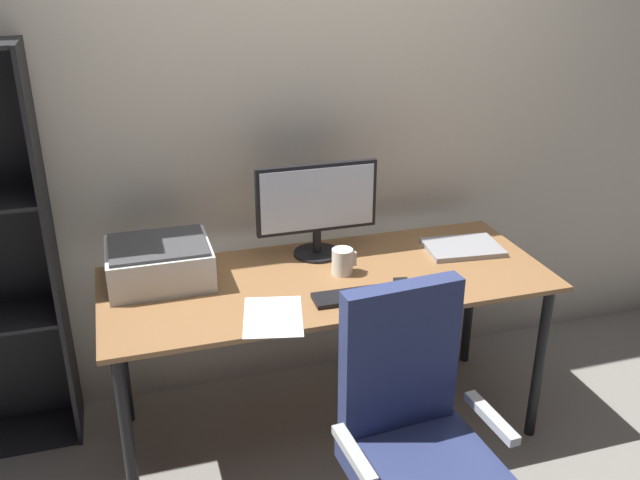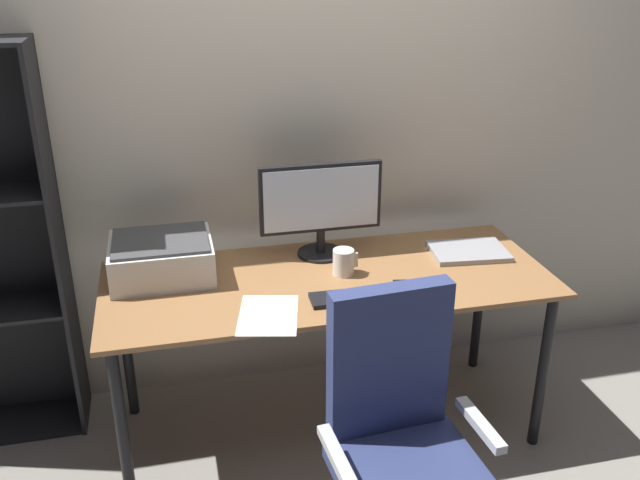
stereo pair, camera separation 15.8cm
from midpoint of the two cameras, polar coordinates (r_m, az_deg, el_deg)
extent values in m
plane|color=gray|center=(3.19, -0.90, -15.07)|extent=(12.00, 12.00, 0.00)
cube|color=beige|center=(3.08, -3.84, 10.60)|extent=(6.40, 0.10, 2.60)
cube|color=olive|center=(2.79, -1.00, -3.26)|extent=(1.79, 0.72, 0.02)
cylinder|color=black|center=(2.66, -17.26, -15.50)|extent=(0.04, 0.04, 0.72)
cylinder|color=black|center=(3.05, 16.16, -9.75)|extent=(0.04, 0.04, 0.72)
cylinder|color=black|center=(3.15, -17.44, -8.74)|extent=(0.04, 0.04, 0.72)
cylinder|color=black|center=(3.49, 10.97, -4.70)|extent=(0.04, 0.04, 0.72)
cylinder|color=black|center=(2.98, -1.77, -1.09)|extent=(0.20, 0.20, 0.01)
cylinder|color=black|center=(2.96, -1.78, -0.11)|extent=(0.04, 0.04, 0.10)
cube|color=black|center=(2.88, -1.83, 3.47)|extent=(0.52, 0.03, 0.29)
cube|color=silver|center=(2.87, -1.75, 3.37)|extent=(0.49, 0.01, 0.26)
cube|color=black|center=(2.62, 0.86, -4.70)|extent=(0.29, 0.12, 0.02)
cube|color=black|center=(2.69, 5.13, -3.85)|extent=(0.07, 0.10, 0.03)
cylinder|color=white|center=(2.79, 0.23, -1.80)|extent=(0.09, 0.09, 0.11)
cube|color=white|center=(2.80, 1.23, -1.57)|extent=(0.02, 0.01, 0.06)
cube|color=#99999E|center=(3.07, 10.22, -0.63)|extent=(0.34, 0.26, 0.02)
cube|color=silver|center=(2.81, -14.65, -1.91)|extent=(0.40, 0.34, 0.15)
cube|color=#424244|center=(2.78, -14.82, -0.40)|extent=(0.37, 0.31, 0.01)
cube|color=white|center=(2.51, -5.69, -6.31)|extent=(0.27, 0.34, 0.00)
cube|color=navy|center=(2.30, 6.67, -18.50)|extent=(0.47, 0.47, 0.08)
cube|color=navy|center=(2.27, 4.57, -9.59)|extent=(0.40, 0.10, 0.52)
cube|color=#B7BABC|center=(2.15, 0.62, -17.26)|extent=(0.06, 0.26, 0.03)
cube|color=#B7BABC|center=(2.33, 12.00, -14.14)|extent=(0.06, 0.26, 0.03)
cube|color=black|center=(2.98, -22.56, -1.24)|extent=(0.02, 0.28, 1.66)
camera|label=1|loc=(0.08, -91.69, -0.73)|focal=38.90mm
camera|label=2|loc=(0.08, 88.31, 0.73)|focal=38.90mm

